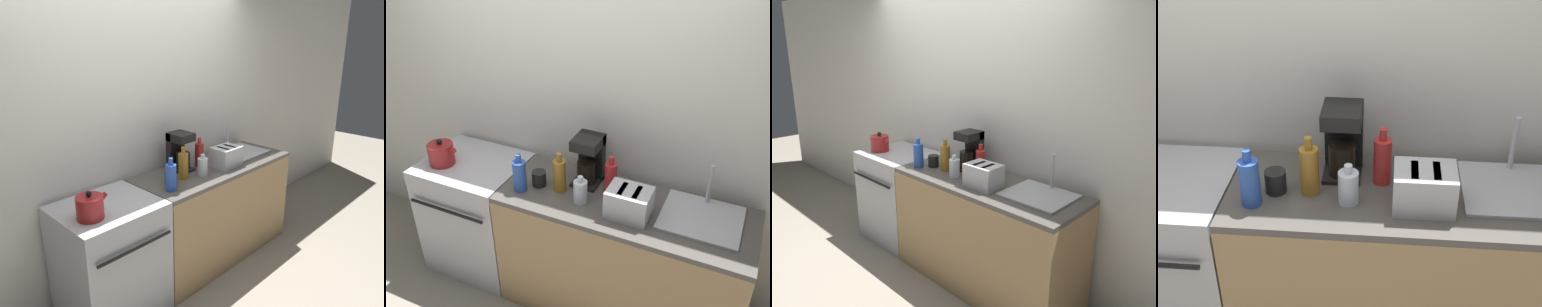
# 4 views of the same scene
# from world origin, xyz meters

# --- Properties ---
(wall_back) EXTENTS (8.00, 0.05, 2.60)m
(wall_back) POSITION_xyz_m (0.00, 0.67, 1.30)
(wall_back) COLOR silver
(wall_back) RESTS_ON ground_plane
(stove) EXTENTS (0.71, 0.66, 0.93)m
(stove) POSITION_xyz_m (-0.60, 0.31, 0.47)
(stove) COLOR #B7B7BC
(stove) RESTS_ON ground_plane
(counter_block) EXTENTS (1.62, 0.61, 0.93)m
(counter_block) POSITION_xyz_m (0.58, 0.30, 0.46)
(counter_block) COLOR tan
(counter_block) RESTS_ON ground_plane
(kettle) EXTENTS (0.23, 0.18, 0.20)m
(kettle) POSITION_xyz_m (-0.78, 0.21, 1.01)
(kettle) COLOR maroon
(kettle) RESTS_ON stove
(toaster) EXTENTS (0.26, 0.20, 0.18)m
(toaster) POSITION_xyz_m (0.63, 0.22, 1.02)
(toaster) COLOR #BCBCC1
(toaster) RESTS_ON counter_block
(coffee_maker) EXTENTS (0.17, 0.20, 0.34)m
(coffee_maker) POSITION_xyz_m (0.26, 0.45, 1.10)
(coffee_maker) COLOR black
(coffee_maker) RESTS_ON counter_block
(sink_tray) EXTENTS (0.47, 0.41, 0.28)m
(sink_tray) POSITION_xyz_m (1.04, 0.37, 0.94)
(sink_tray) COLOR #B7B7BC
(sink_tray) RESTS_ON counter_block
(bottle_amber) EXTENTS (0.08, 0.08, 0.28)m
(bottle_amber) POSITION_xyz_m (0.14, 0.27, 1.04)
(bottle_amber) COLOR #9E6B23
(bottle_amber) RESTS_ON counter_block
(bottle_blue) EXTENTS (0.09, 0.09, 0.27)m
(bottle_blue) POSITION_xyz_m (-0.10, 0.17, 1.04)
(bottle_blue) COLOR #2D56B7
(bottle_blue) RESTS_ON counter_block
(bottle_clear) EXTENTS (0.09, 0.09, 0.19)m
(bottle_clear) POSITION_xyz_m (0.31, 0.22, 1.00)
(bottle_clear) COLOR silver
(bottle_clear) RESTS_ON counter_block
(bottle_red) EXTENTS (0.08, 0.08, 0.27)m
(bottle_red) POSITION_xyz_m (0.45, 0.38, 1.04)
(bottle_red) COLOR #B72828
(bottle_red) RESTS_ON counter_block
(cup_black) EXTENTS (0.09, 0.09, 0.10)m
(cup_black) POSITION_xyz_m (-0.01, 0.27, 0.98)
(cup_black) COLOR black
(cup_black) RESTS_ON counter_block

